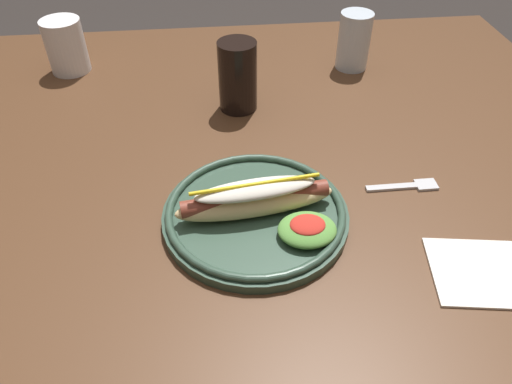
# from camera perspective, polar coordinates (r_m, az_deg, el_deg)

# --- Properties ---
(ground_plane) EXTENTS (8.00, 8.00, 0.00)m
(ground_plane) POSITION_cam_1_polar(r_m,az_deg,el_deg) (1.47, -0.95, -18.24)
(ground_plane) COLOR #2D2826
(dining_table) EXTENTS (1.43, 1.07, 0.74)m
(dining_table) POSITION_cam_1_polar(r_m,az_deg,el_deg) (0.96, -1.38, 2.02)
(dining_table) COLOR #51331E
(dining_table) RESTS_ON ground_plane
(hot_dog_plate) EXTENTS (0.28, 0.28, 0.08)m
(hot_dog_plate) POSITION_cam_1_polar(r_m,az_deg,el_deg) (0.73, 0.56, -2.20)
(hot_dog_plate) COLOR #334C3D
(hot_dog_plate) RESTS_ON dining_table
(fork) EXTENTS (0.12, 0.03, 0.00)m
(fork) POSITION_cam_1_polar(r_m,az_deg,el_deg) (0.84, 17.46, 0.67)
(fork) COLOR silver
(fork) RESTS_ON dining_table
(soda_cup) EXTENTS (0.08, 0.08, 0.14)m
(soda_cup) POSITION_cam_1_polar(r_m,az_deg,el_deg) (0.97, -2.45, 13.46)
(soda_cup) COLOR black
(soda_cup) RESTS_ON dining_table
(water_cup) EXTENTS (0.07, 0.07, 0.13)m
(water_cup) POSITION_cam_1_polar(r_m,az_deg,el_deg) (1.16, 11.48, 17.06)
(water_cup) COLOR silver
(water_cup) RESTS_ON dining_table
(extra_cup) EXTENTS (0.09, 0.09, 0.12)m
(extra_cup) POSITION_cam_1_polar(r_m,az_deg,el_deg) (1.20, -21.53, 15.72)
(extra_cup) COLOR white
(extra_cup) RESTS_ON dining_table
(napkin) EXTENTS (0.15, 0.14, 0.00)m
(napkin) POSITION_cam_1_polar(r_m,az_deg,el_deg) (0.74, 24.75, -8.59)
(napkin) COLOR white
(napkin) RESTS_ON dining_table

